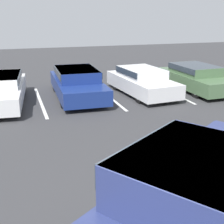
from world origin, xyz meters
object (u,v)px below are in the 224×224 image
(parked_sedan_c, at_px, (77,82))
(parked_sedan_d, at_px, (142,80))
(parked_sedan_e, at_px, (195,77))
(pickup_truck, at_px, (205,208))
(parked_sedan_b, at_px, (0,89))

(parked_sedan_c, relative_size, parked_sedan_d, 1.12)
(parked_sedan_d, bearing_deg, parked_sedan_c, -102.69)
(parked_sedan_c, bearing_deg, parked_sedan_e, 87.99)
(pickup_truck, distance_m, parked_sedan_e, 11.13)
(pickup_truck, relative_size, parked_sedan_b, 1.19)
(pickup_truck, relative_size, parked_sedan_d, 1.34)
(pickup_truck, relative_size, parked_sedan_c, 1.19)
(parked_sedan_e, bearing_deg, parked_sedan_b, -92.65)
(pickup_truck, relative_size, parked_sedan_e, 1.28)
(parked_sedan_b, distance_m, parked_sedan_e, 8.75)
(pickup_truck, xyz_separation_m, parked_sedan_c, (0.24, 9.85, -0.25))
(parked_sedan_b, xyz_separation_m, parked_sedan_c, (3.14, 0.19, 0.02))
(pickup_truck, height_order, parked_sedan_b, pickup_truck)
(parked_sedan_b, height_order, parked_sedan_d, parked_sedan_b)
(pickup_truck, distance_m, parked_sedan_d, 9.95)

